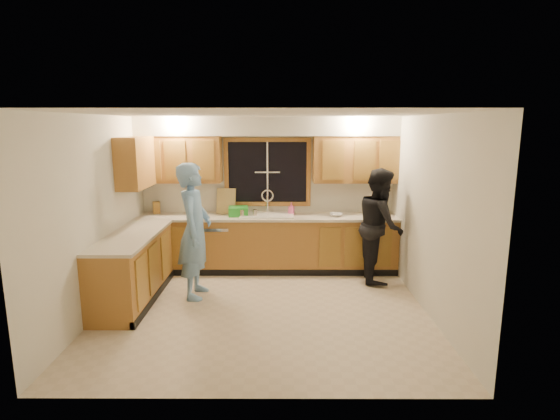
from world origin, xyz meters
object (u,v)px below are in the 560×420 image
at_px(man, 195,231).
at_px(soap_bottle, 291,209).
at_px(knife_block, 156,208).
at_px(bowl, 336,215).
at_px(stove, 118,282).
at_px(dishwasher, 216,246).
at_px(sink, 267,219).
at_px(dish_crate, 238,211).
at_px(woman, 380,225).

xyz_separation_m(man, soap_bottle, (1.36, 1.21, 0.08)).
height_order(knife_block, bowl, knife_block).
distance_m(stove, bowl, 3.45).
distance_m(dishwasher, stove, 2.04).
relative_size(sink, stove, 0.96).
xyz_separation_m(man, dish_crate, (0.49, 1.13, 0.05)).
xyz_separation_m(sink, knife_block, (-1.85, 0.17, 0.16)).
bearing_deg(bowl, dishwasher, 178.97).
distance_m(sink, stove, 2.60).
xyz_separation_m(sink, man, (-0.96, -1.13, 0.07)).
xyz_separation_m(sink, dish_crate, (-0.47, 0.00, 0.13)).
height_order(soap_bottle, bowl, soap_bottle).
bearing_deg(knife_block, woman, -32.96).
xyz_separation_m(sink, stove, (-1.80, -1.82, -0.41)).
bearing_deg(man, stove, 131.83).
bearing_deg(dishwasher, soap_bottle, 4.73).
height_order(woman, bowl, woman).
distance_m(sink, soap_bottle, 0.43).
relative_size(woman, soap_bottle, 8.54).
distance_m(stove, woman, 3.82).
bearing_deg(sink, woman, -14.87).
relative_size(man, dish_crate, 6.02).
relative_size(knife_block, bowl, 0.98).
distance_m(dish_crate, bowl, 1.59).
distance_m(man, soap_bottle, 1.82).
bearing_deg(woman, stove, 116.15).
xyz_separation_m(dish_crate, bowl, (1.59, -0.05, -0.05)).
bearing_deg(knife_block, dish_crate, -29.87).
xyz_separation_m(knife_block, bowl, (2.97, -0.22, -0.08)).
height_order(dishwasher, soap_bottle, soap_bottle).
xyz_separation_m(dishwasher, knife_block, (-1.00, 0.18, 0.61)).
bearing_deg(sink, dishwasher, -179.01).
relative_size(dishwasher, knife_block, 4.09).
bearing_deg(dishwasher, stove, -117.69).
distance_m(woman, soap_bottle, 1.46).
relative_size(sink, soap_bottle, 4.22).
relative_size(dish_crate, bowl, 1.52).
distance_m(stove, soap_bottle, 2.97).
xyz_separation_m(woman, bowl, (-0.62, 0.41, 0.08)).
xyz_separation_m(woman, soap_bottle, (-1.35, 0.55, 0.15)).
height_order(woman, knife_block, woman).
xyz_separation_m(man, woman, (2.70, 0.66, -0.07)).
bearing_deg(bowl, woman, -33.58).
bearing_deg(dishwasher, dish_crate, 2.52).
xyz_separation_m(dishwasher, woman, (2.59, -0.45, 0.46)).
xyz_separation_m(dish_crate, soap_bottle, (0.86, 0.09, 0.03)).
xyz_separation_m(dishwasher, bowl, (1.97, -0.04, 0.54)).
bearing_deg(stove, soap_bottle, 41.07).
distance_m(knife_block, bowl, 2.98).
bearing_deg(dish_crate, man, -113.63).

